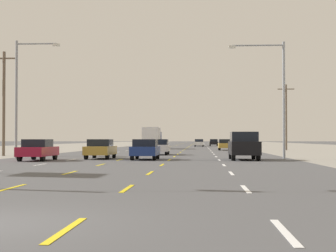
% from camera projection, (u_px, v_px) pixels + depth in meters
% --- Properties ---
extents(ground_plane, '(572.00, 572.00, 0.00)m').
position_uv_depth(ground_plane, '(171.00, 150.00, 75.44)').
color(ground_plane, '#4C4C4F').
extents(lane_markings, '(10.64, 227.60, 0.01)m').
position_uv_depth(lane_markings, '(181.00, 146.00, 113.86)').
color(lane_markings, white).
rests_on(lane_markings, ground).
extents(signal_span_wire, '(26.73, 0.53, 8.58)m').
position_uv_depth(signal_span_wire, '(66.00, 39.00, 19.06)').
color(signal_span_wire, brown).
rests_on(signal_span_wire, ground).
extents(sedan_far_left_nearest, '(1.80, 4.50, 1.46)m').
position_uv_depth(sedan_far_left_nearest, '(38.00, 150.00, 37.95)').
color(sedan_far_left_nearest, maroon).
rests_on(sedan_far_left_nearest, ground).
extents(suv_far_right_near, '(1.98, 4.90, 1.98)m').
position_uv_depth(suv_far_right_near, '(244.00, 145.00, 39.27)').
color(suv_far_right_near, black).
rests_on(suv_far_right_near, ground).
extents(sedan_center_turn_mid, '(1.80, 4.50, 1.46)m').
position_uv_depth(sedan_center_turn_mid, '(145.00, 149.00, 39.74)').
color(sedan_center_turn_mid, navy).
rests_on(sedan_center_turn_mid, ground).
extents(sedan_inner_left_midfar, '(1.80, 4.50, 1.46)m').
position_uv_depth(sedan_inner_left_midfar, '(101.00, 149.00, 41.29)').
color(sedan_inner_left_midfar, '#B28C33').
rests_on(sedan_inner_left_midfar, ground).
extents(sedan_center_turn_far, '(1.80, 4.50, 1.46)m').
position_uv_depth(sedan_center_turn_far, '(159.00, 147.00, 52.02)').
color(sedan_center_turn_far, silver).
rests_on(sedan_center_turn_far, ground).
extents(sedan_far_right_farther, '(1.80, 4.50, 1.46)m').
position_uv_depth(sedan_far_right_farther, '(225.00, 145.00, 73.17)').
color(sedan_far_right_farther, '#B28C33').
rests_on(sedan_far_right_farther, ground).
extents(box_truck_inner_left_farthest, '(2.40, 7.20, 3.23)m').
position_uv_depth(box_truck_inner_left_farthest, '(152.00, 137.00, 84.20)').
color(box_truck_inner_left_farthest, navy).
rests_on(box_truck_inner_left_farthest, ground).
extents(sedan_inner_right_distant_a, '(1.80, 4.50, 1.46)m').
position_uv_depth(sedan_inner_right_distant_a, '(199.00, 143.00, 108.66)').
color(sedan_inner_right_distant_a, white).
rests_on(sedan_inner_right_distant_a, ground).
extents(sedan_far_right_distant_b, '(1.80, 4.50, 1.46)m').
position_uv_depth(sedan_far_right_distant_b, '(214.00, 142.00, 118.93)').
color(sedan_far_right_distant_b, black).
rests_on(sedan_far_right_distant_b, ground).
extents(sedan_inner_right_distant_c, '(1.80, 4.50, 1.46)m').
position_uv_depth(sedan_inner_right_distant_c, '(199.00, 142.00, 126.32)').
color(sedan_inner_right_distant_c, '#B28C33').
rests_on(sedan_inner_right_distant_c, ground).
extents(streetlight_left_row_0, '(3.45, 0.26, 9.03)m').
position_uv_depth(streetlight_left_row_0, '(21.00, 91.00, 42.46)').
color(streetlight_left_row_0, gray).
rests_on(streetlight_left_row_0, ground).
extents(streetlight_right_row_0, '(4.19, 0.26, 8.74)m').
position_uv_depth(streetlight_right_row_0, '(278.00, 90.00, 41.33)').
color(streetlight_right_row_0, gray).
rests_on(streetlight_right_row_0, ground).
extents(utility_pole_left_row_0, '(2.20, 0.26, 9.16)m').
position_uv_depth(utility_pole_left_row_0, '(4.00, 101.00, 48.59)').
color(utility_pole_left_row_0, brown).
rests_on(utility_pole_left_row_0, ground).
extents(utility_pole_right_row_1, '(2.20, 0.26, 8.71)m').
position_uv_depth(utility_pole_right_row_1, '(286.00, 116.00, 73.54)').
color(utility_pole_right_row_1, brown).
rests_on(utility_pole_right_row_1, ground).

